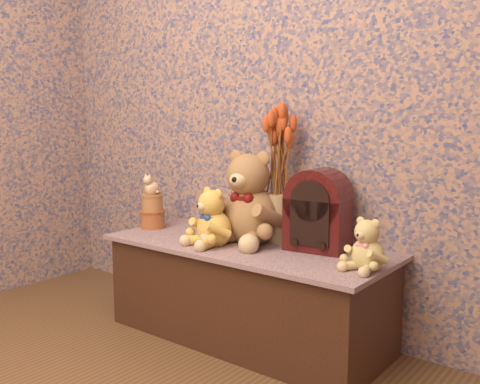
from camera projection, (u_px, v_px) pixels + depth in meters
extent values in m
cube|color=#394674|center=(282.00, 51.00, 2.49)|extent=(3.00, 0.10, 2.60)
cube|color=#334669|center=(247.00, 291.00, 2.43)|extent=(1.32, 0.56, 0.44)
cylinder|color=tan|center=(279.00, 217.00, 2.44)|extent=(0.15, 0.15, 0.22)
cylinder|color=#B27C34|center=(153.00, 219.00, 2.74)|extent=(0.13, 0.13, 0.09)
cylinder|color=tan|center=(152.00, 203.00, 2.72)|extent=(0.11, 0.11, 0.08)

